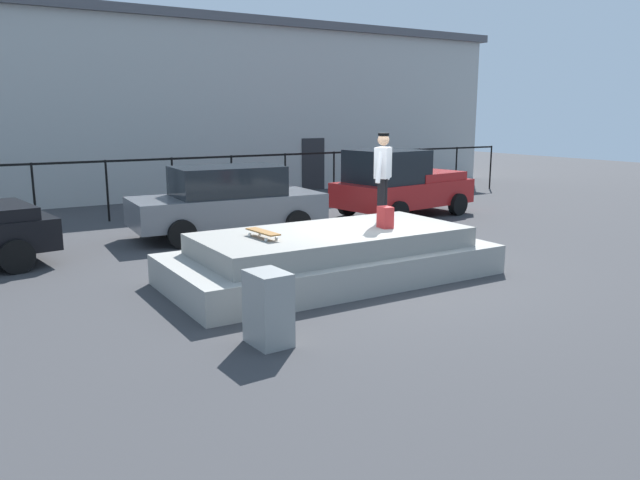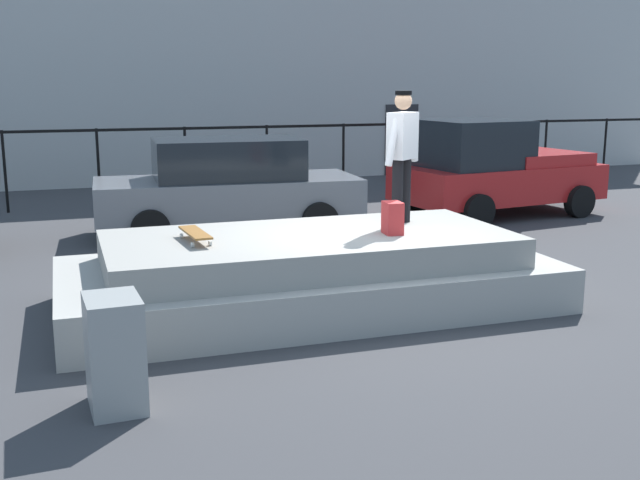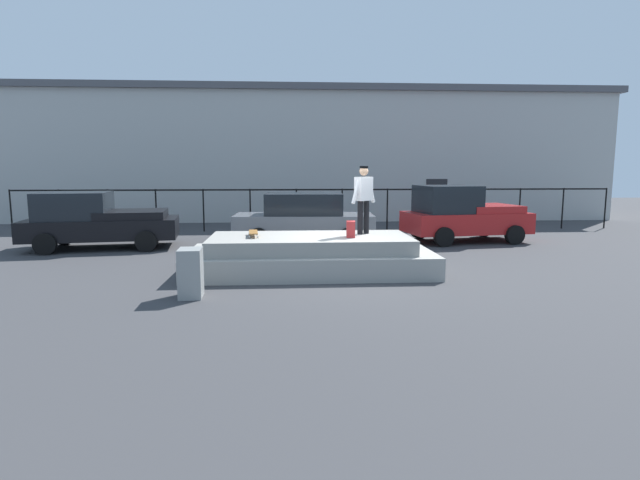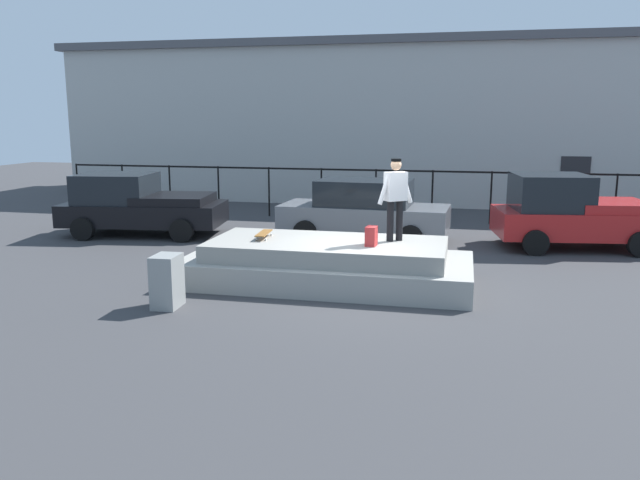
{
  "view_description": "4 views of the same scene",
  "coord_description": "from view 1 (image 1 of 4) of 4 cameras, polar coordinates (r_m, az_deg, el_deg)",
  "views": [
    {
      "loc": [
        -6.58,
        -8.92,
        2.9
      ],
      "look_at": [
        -0.68,
        0.72,
        0.6
      ],
      "focal_mm": 34.69,
      "sensor_mm": 36.0,
      "label": 1
    },
    {
      "loc": [
        -3.54,
        -8.41,
        2.7
      ],
      "look_at": [
        -0.35,
        1.01,
        0.62
      ],
      "focal_mm": 43.21,
      "sensor_mm": 36.0,
      "label": 2
    },
    {
      "loc": [
        -1.34,
        -12.13,
        2.51
      ],
      "look_at": [
        -0.44,
        1.49,
        0.6
      ],
      "focal_mm": 28.86,
      "sensor_mm": 36.0,
      "label": 3
    },
    {
      "loc": [
        1.92,
        -12.32,
        3.39
      ],
      "look_at": [
        -1.07,
        0.83,
        0.76
      ],
      "focal_mm": 35.68,
      "sensor_mm": 36.0,
      "label": 4
    }
  ],
  "objects": [
    {
      "name": "car_red_pickup_far",
      "position": [
        18.03,
        7.38,
        5.18
      ],
      "size": [
        4.31,
        2.66,
        1.92
      ],
      "color": "#B21E1E",
      "rests_on": "ground_plane"
    },
    {
      "name": "fence_row",
      "position": [
        18.7,
        -10.76,
        6.0
      ],
      "size": [
        24.06,
        0.06,
        1.69
      ],
      "color": "black",
      "rests_on": "ground_plane"
    },
    {
      "name": "skateboard",
      "position": [
        10.31,
        -5.3,
        0.73
      ],
      "size": [
        0.28,
        0.83,
        0.12
      ],
      "color": "brown",
      "rests_on": "concrete_ledge"
    },
    {
      "name": "utility_box",
      "position": [
        7.94,
        -4.8,
        -6.29
      ],
      "size": [
        0.47,
        0.62,
        0.96
      ],
      "primitive_type": "cube",
      "rotation": [
        0.0,
        0.0,
        0.05
      ],
      "color": "gray",
      "rests_on": "ground_plane"
    },
    {
      "name": "ground_plane",
      "position": [
        11.46,
        4.82,
        -3.2
      ],
      "size": [
        60.0,
        60.0,
        0.0
      ],
      "primitive_type": "plane",
      "color": "#38383A"
    },
    {
      "name": "warehouse_building",
      "position": [
        25.3,
        -16.71,
        11.67
      ],
      "size": [
        29.39,
        7.78,
        6.33
      ],
      "color": "#B2B2AD",
      "rests_on": "ground_plane"
    },
    {
      "name": "car_grey_sedan_mid",
      "position": [
        15.15,
        -8.51,
        3.64
      ],
      "size": [
        4.68,
        2.28,
        1.68
      ],
      "color": "slate",
      "rests_on": "ground_plane"
    },
    {
      "name": "skateboarder",
      "position": [
        11.87,
        5.82,
        6.36
      ],
      "size": [
        0.7,
        0.57,
        1.68
      ],
      "color": "black",
      "rests_on": "concrete_ledge"
    },
    {
      "name": "concrete_ledge",
      "position": [
        11.07,
        1.14,
        -1.55
      ],
      "size": [
        5.86,
        2.73,
        0.88
      ],
      "color": "#9E9B93",
      "rests_on": "ground_plane"
    },
    {
      "name": "backpack",
      "position": [
        11.25,
        6.04,
        2.1
      ],
      "size": [
        0.23,
        0.3,
        0.39
      ],
      "primitive_type": "cube",
      "rotation": [
        0.0,
        0.0,
        1.48
      ],
      "color": "red",
      "rests_on": "concrete_ledge"
    }
  ]
}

